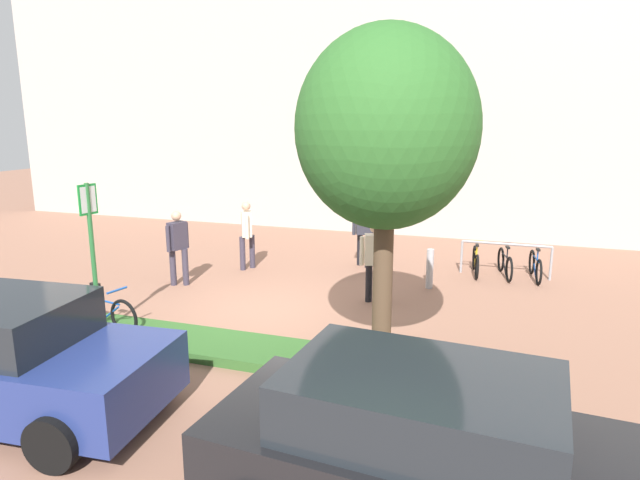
% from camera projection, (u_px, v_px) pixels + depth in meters
% --- Properties ---
extents(ground_plane, '(60.00, 60.00, 0.00)m').
position_uv_depth(ground_plane, '(263.00, 312.00, 10.79)').
color(ground_plane, '#936651').
extents(building_facade, '(28.00, 1.20, 10.00)m').
position_uv_depth(building_facade, '(370.00, 79.00, 17.80)').
color(building_facade, '#B2ADA3').
rests_on(building_facade, ground).
extents(planter_strip, '(7.00, 1.10, 0.16)m').
position_uv_depth(planter_strip, '(206.00, 345.00, 9.05)').
color(planter_strip, '#336028').
rests_on(planter_strip, ground).
extents(tree_sidewalk, '(2.47, 2.47, 4.97)m').
position_uv_depth(tree_sidewalk, '(387.00, 131.00, 7.31)').
color(tree_sidewalk, brown).
rests_on(tree_sidewalk, ground).
extents(parking_sign_post, '(0.09, 0.36, 2.69)m').
position_uv_depth(parking_sign_post, '(91.00, 238.00, 9.35)').
color(parking_sign_post, '#2D7238').
rests_on(parking_sign_post, ground).
extents(bike_at_sign, '(1.66, 0.48, 0.86)m').
position_uv_depth(bike_at_sign, '(104.00, 311.00, 9.83)').
color(bike_at_sign, black).
rests_on(bike_at_sign, ground).
extents(bike_rack_cluster, '(2.11, 1.56, 0.83)m').
position_uv_depth(bike_rack_cluster, '(505.00, 262.00, 13.16)').
color(bike_rack_cluster, '#99999E').
rests_on(bike_rack_cluster, ground).
extents(bollard_steel, '(0.16, 0.16, 0.90)m').
position_uv_depth(bollard_steel, '(430.00, 269.00, 12.24)').
color(bollard_steel, '#ADADB2').
rests_on(bollard_steel, ground).
extents(person_suited_dark, '(0.58, 0.36, 1.72)m').
position_uv_depth(person_suited_dark, '(364.00, 229.00, 13.94)').
color(person_suited_dark, black).
rests_on(person_suited_dark, ground).
extents(person_suited_navy, '(0.40, 0.58, 1.72)m').
position_uv_depth(person_suited_navy, '(178.00, 243.00, 12.35)').
color(person_suited_navy, '#383342').
rests_on(person_suited_navy, ground).
extents(person_shirt_blue, '(0.58, 0.39, 1.72)m').
position_uv_depth(person_shirt_blue, '(375.00, 258.00, 11.05)').
color(person_shirt_blue, black).
rests_on(person_shirt_blue, ground).
extents(person_casual_tan, '(0.40, 0.55, 1.72)m').
position_uv_depth(person_casual_tan, '(247.00, 231.00, 13.71)').
color(person_casual_tan, '#383342').
rests_on(person_casual_tan, ground).
extents(car_black_suv, '(4.43, 2.30, 1.54)m').
position_uv_depth(car_black_suv, '(435.00, 456.00, 4.95)').
color(car_black_suv, black).
rests_on(car_black_suv, ground).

